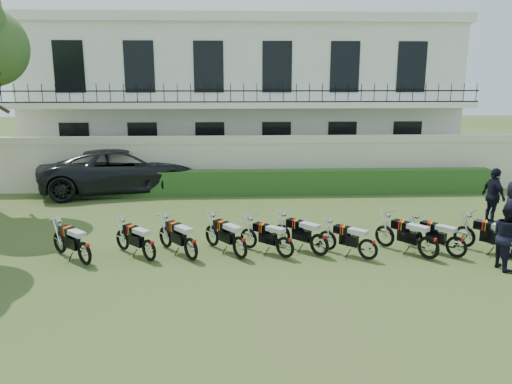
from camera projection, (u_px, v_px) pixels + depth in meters
ground at (252, 257)px, 13.21m from camera, size 100.00×100.00×0.00m
perimeter_wall at (245, 163)px, 20.74m from camera, size 30.00×0.35×2.30m
hedge at (270, 182)px, 20.15m from camera, size 18.00×0.60×1.00m
building at (242, 96)px, 25.97m from camera, size 20.40×9.60×7.40m
motorcycle_0 at (84, 248)px, 12.48m from camera, size 1.41×1.40×1.03m
motorcycle_1 at (149, 245)px, 12.76m from camera, size 1.32×1.35×0.98m
motorcycle_2 at (191, 244)px, 12.80m from camera, size 1.22×1.56×1.03m
motorcycle_3 at (240, 242)px, 12.91m from camera, size 1.19×1.59×1.03m
motorcycle_4 at (285, 242)px, 12.99m from camera, size 1.41×1.23×0.97m
motorcycle_5 at (320, 239)px, 13.13m from camera, size 1.40×1.40×1.03m
motorcycle_6 at (368, 244)px, 12.85m from camera, size 1.40×1.20×0.96m
motorcycle_7 at (429, 242)px, 12.89m from camera, size 1.31×1.54×1.05m
motorcycle_8 at (457, 242)px, 13.00m from camera, size 1.27×1.42×0.99m
suv at (123, 170)px, 20.60m from camera, size 7.07×4.43×1.82m
officer_1 at (507, 236)px, 12.23m from camera, size 0.68×0.84×1.67m
officer_5 at (494, 196)px, 15.98m from camera, size 0.57×1.12×1.84m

